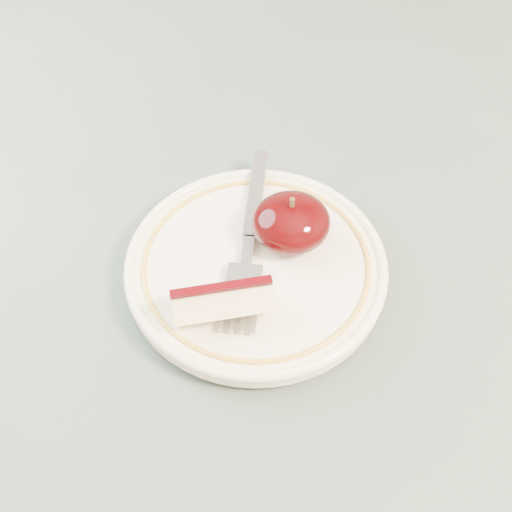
{
  "coord_description": "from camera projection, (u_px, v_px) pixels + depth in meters",
  "views": [
    {
      "loc": [
        -0.06,
        -0.38,
        1.21
      ],
      "look_at": [
        -0.02,
        -0.04,
        0.78
      ],
      "focal_mm": 50.0,
      "sensor_mm": 36.0,
      "label": 1
    }
  ],
  "objects": [
    {
      "name": "apple_half",
      "position": [
        291.0,
        222.0,
        0.56
      ],
      "size": [
        0.06,
        0.06,
        0.05
      ],
      "color": "black",
      "rests_on": "plate"
    },
    {
      "name": "plate",
      "position": [
        256.0,
        267.0,
        0.57
      ],
      "size": [
        0.21,
        0.21,
        0.02
      ],
      "color": "beige",
      "rests_on": "table"
    },
    {
      "name": "fork",
      "position": [
        250.0,
        238.0,
        0.57
      ],
      "size": [
        0.06,
        0.19,
        0.0
      ],
      "rotation": [
        0.0,
        0.0,
        1.35
      ],
      "color": "gray",
      "rests_on": "plate"
    },
    {
      "name": "apple_wedge",
      "position": [
        222.0,
        301.0,
        0.52
      ],
      "size": [
        0.08,
        0.04,
        0.04
      ],
      "rotation": [
        0.0,
        0.0,
        0.07
      ],
      "color": "beige",
      "rests_on": "plate"
    },
    {
      "name": "table",
      "position": [
        274.0,
        299.0,
        0.67
      ],
      "size": [
        0.9,
        0.9,
        0.75
      ],
      "color": "brown",
      "rests_on": "ground"
    }
  ]
}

